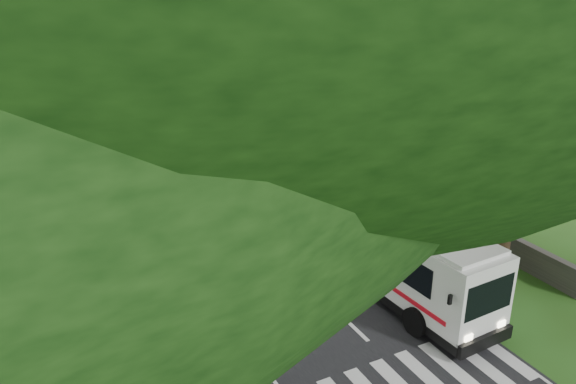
% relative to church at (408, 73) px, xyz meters
% --- Properties ---
extents(ground, '(140.00, 140.00, 0.00)m').
position_rel_church_xyz_m(ground, '(-17.86, -21.55, -4.91)').
color(ground, '#264814').
rests_on(ground, ground).
extents(road, '(8.00, 120.00, 0.04)m').
position_rel_church_xyz_m(road, '(-17.86, 3.45, -4.90)').
color(road, black).
rests_on(road, ground).
extents(property_wall, '(0.35, 50.00, 1.20)m').
position_rel_church_xyz_m(property_wall, '(-8.86, 2.45, -4.31)').
color(property_wall, '#383533').
rests_on(property_wall, ground).
extents(church, '(14.00, 24.00, 11.60)m').
position_rel_church_xyz_m(church, '(0.00, 0.00, 0.00)').
color(church, tan).
rests_on(church, ground).
extents(pole_near, '(1.60, 0.24, 8.00)m').
position_rel_church_xyz_m(pole_near, '(-12.36, -15.55, -0.73)').
color(pole_near, gray).
rests_on(pole_near, ground).
extents(pole_mid, '(1.60, 0.24, 8.00)m').
position_rel_church_xyz_m(pole_mid, '(-12.36, 4.45, -0.73)').
color(pole_mid, gray).
rests_on(pole_mid, ground).
extents(pole_far, '(1.60, 0.24, 8.00)m').
position_rel_church_xyz_m(pole_far, '(-12.36, 24.45, -0.73)').
color(pole_far, gray).
rests_on(pole_far, ground).
extents(tree_r_near, '(13.20, 13.20, 13.47)m').
position_rel_church_xyz_m(tree_r_near, '(-10.36, -19.55, 5.62)').
color(tree_r_near, black).
rests_on(tree_r_near, ground).
extents(coach_bus, '(3.26, 11.83, 3.45)m').
position_rel_church_xyz_m(coach_bus, '(-15.17, -17.42, -3.05)').
color(coach_bus, white).
rests_on(coach_bus, ground).
extents(distant_car_a, '(1.94, 4.40, 1.47)m').
position_rel_church_xyz_m(distant_car_a, '(-18.78, 20.32, -4.14)').
color(distant_car_a, '#9A9A9E').
rests_on(distant_car_a, road).
extents(distant_car_b, '(1.65, 3.72, 1.19)m').
position_rel_church_xyz_m(distant_car_b, '(-20.86, 26.06, -4.28)').
color(distant_car_b, navy).
rests_on(distant_car_b, road).
extents(distant_car_c, '(3.41, 5.27, 1.42)m').
position_rel_church_xyz_m(distant_car_c, '(-16.99, 42.73, -4.17)').
color(distant_car_c, maroon).
rests_on(distant_car_c, road).
extents(pedestrian, '(0.40, 0.60, 1.62)m').
position_rel_church_xyz_m(pedestrian, '(-24.01, -8.42, -4.10)').
color(pedestrian, black).
rests_on(pedestrian, ground).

